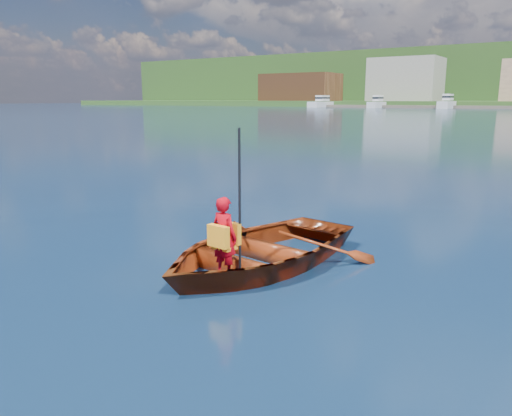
# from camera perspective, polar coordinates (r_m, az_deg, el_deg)

# --- Properties ---
(ground) EXTENTS (600.00, 600.00, 0.00)m
(ground) POSITION_cam_1_polar(r_m,az_deg,el_deg) (7.60, 10.07, -7.25)
(ground) COLOR #142A41
(ground) RESTS_ON ground
(rowboat) EXTENTS (3.21, 4.15, 0.79)m
(rowboat) POSITION_cam_1_polar(r_m,az_deg,el_deg) (7.75, 0.29, -4.75)
(rowboat) COLOR brown
(rowboat) RESTS_ON ground
(child_paddler) EXTENTS (0.44, 0.37, 2.06)m
(child_paddler) POSITION_cam_1_polar(r_m,az_deg,el_deg) (6.89, -3.60, -3.25)
(child_paddler) COLOR #B50411
(child_paddler) RESTS_ON ground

